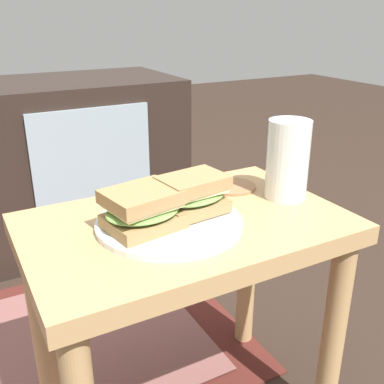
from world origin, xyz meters
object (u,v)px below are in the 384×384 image
at_px(sandwich_front, 143,209).
at_px(sandwich_back, 193,195).
at_px(plate, 169,223).
at_px(beer_glass, 288,161).
at_px(coaster, 232,186).
at_px(tv_cabinet, 42,166).

relative_size(sandwich_front, sandwich_back, 1.08).
distance_m(plate, sandwich_front, 0.06).
xyz_separation_m(beer_glass, coaster, (-0.06, 0.09, -0.07)).
distance_m(sandwich_front, beer_glass, 0.31).
bearing_deg(plate, sandwich_back, 5.60).
xyz_separation_m(plate, beer_glass, (0.26, 0.00, 0.07)).
bearing_deg(beer_glass, coaster, 124.43).
bearing_deg(sandwich_back, coaster, 33.37).
height_order(sandwich_front, beer_glass, beer_glass).
relative_size(tv_cabinet, plate, 3.83).
bearing_deg(plate, tv_cabinet, 92.10).
distance_m(sandwich_back, coaster, 0.17).
bearing_deg(sandwich_back, sandwich_front, -174.40).
bearing_deg(tv_cabinet, beer_glass, -73.01).
height_order(plate, coaster, plate).
distance_m(sandwich_back, beer_glass, 0.21).
bearing_deg(plate, sandwich_front, -174.40).
xyz_separation_m(sandwich_front, sandwich_back, (0.10, 0.01, 0.00)).
height_order(beer_glass, coaster, beer_glass).
bearing_deg(sandwich_back, beer_glass, -0.22).
relative_size(tv_cabinet, sandwich_front, 6.85).
relative_size(plate, beer_glass, 1.64).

